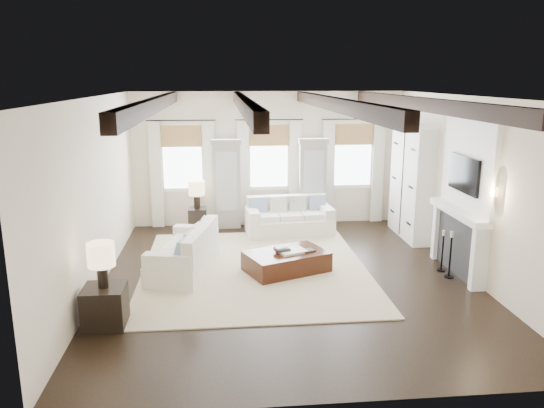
{
  "coord_description": "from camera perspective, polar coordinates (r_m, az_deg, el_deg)",
  "views": [
    {
      "loc": [
        -1.15,
        -8.84,
        3.51
      ],
      "look_at": [
        -0.19,
        0.98,
        1.15
      ],
      "focal_mm": 35.0,
      "sensor_mm": 36.0,
      "label": 1
    }
  ],
  "objects": [
    {
      "name": "area_rug",
      "position": [
        10.04,
        -1.87,
        -6.96
      ],
      "size": [
        4.16,
        4.75,
        0.02
      ],
      "primitive_type": "cube",
      "color": "beige",
      "rests_on": "ground"
    },
    {
      "name": "lamp_back",
      "position": [
        12.07,
        -8.11,
        1.54
      ],
      "size": [
        0.37,
        0.37,
        0.64
      ],
      "color": "black",
      "rests_on": "side_table_back"
    },
    {
      "name": "sofa_left",
      "position": [
        9.94,
        -9.17,
        -5.31
      ],
      "size": [
        1.31,
        2.14,
        0.85
      ],
      "color": "white",
      "rests_on": "ground"
    },
    {
      "name": "book_loose",
      "position": [
        9.85,
        3.89,
        -5.02
      ],
      "size": [
        0.29,
        0.26,
        0.03
      ],
      "primitive_type": "cube",
      "rotation": [
        0.0,
        0.0,
        0.39
      ],
      "color": "#262628",
      "rests_on": "ottoman"
    },
    {
      "name": "room_shell",
      "position": [
        10.05,
        5.4,
        4.11
      ],
      "size": [
        6.54,
        7.54,
        3.22
      ],
      "color": "#F4E4CB",
      "rests_on": "ground"
    },
    {
      "name": "ottoman",
      "position": [
        9.86,
        1.55,
        -6.23
      ],
      "size": [
        1.68,
        1.38,
        0.38
      ],
      "primitive_type": "cube",
      "rotation": [
        0.0,
        0.0,
        0.39
      ],
      "color": "black",
      "rests_on": "ground"
    },
    {
      "name": "candlestick_far",
      "position": [
        10.35,
        17.85,
        -5.14
      ],
      "size": [
        0.16,
        0.16,
        0.78
      ],
      "color": "black",
      "rests_on": "ground"
    },
    {
      "name": "book_lower",
      "position": [
        9.75,
        1.09,
        -4.91
      ],
      "size": [
        0.32,
        0.28,
        0.04
      ],
      "primitive_type": "cube",
      "rotation": [
        0.0,
        0.0,
        0.39
      ],
      "color": "#262628",
      "rests_on": "tray"
    },
    {
      "name": "tray",
      "position": [
        9.8,
        2.14,
        -5.07
      ],
      "size": [
        0.61,
        0.54,
        0.04
      ],
      "primitive_type": "cube",
      "rotation": [
        0.0,
        0.0,
        0.39
      ],
      "color": "white",
      "rests_on": "ottoman"
    },
    {
      "name": "ground",
      "position": [
        9.58,
        1.72,
        -8.05
      ],
      "size": [
        7.5,
        7.5,
        0.0
      ],
      "primitive_type": "plane",
      "color": "black",
      "rests_on": "ground"
    },
    {
      "name": "candlestick_near",
      "position": [
        10.05,
        18.61,
        -5.57
      ],
      "size": [
        0.17,
        0.17,
        0.86
      ],
      "color": "black",
      "rests_on": "ground"
    },
    {
      "name": "side_table_back",
      "position": [
        12.24,
        -7.99,
        -1.85
      ],
      "size": [
        0.41,
        0.41,
        0.62
      ],
      "primitive_type": "cube",
      "color": "black",
      "rests_on": "ground"
    },
    {
      "name": "book_upper",
      "position": [
        9.74,
        0.95,
        -4.71
      ],
      "size": [
        0.27,
        0.24,
        0.03
      ],
      "primitive_type": "cube",
      "rotation": [
        0.0,
        0.0,
        0.39
      ],
      "color": "beige",
      "rests_on": "book_lower"
    },
    {
      "name": "sofa_back",
      "position": [
        12.22,
        1.83,
        -1.62
      ],
      "size": [
        2.02,
        1.04,
        0.84
      ],
      "color": "white",
      "rests_on": "ground"
    },
    {
      "name": "side_table_front",
      "position": [
        8.14,
        -17.52,
        -10.46
      ],
      "size": [
        0.59,
        0.59,
        0.59
      ],
      "primitive_type": "cube",
      "color": "black",
      "rests_on": "ground"
    },
    {
      "name": "lamp_front",
      "position": [
        7.88,
        -17.91,
        -5.47
      ],
      "size": [
        0.39,
        0.39,
        0.67
      ],
      "color": "black",
      "rests_on": "side_table_front"
    }
  ]
}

